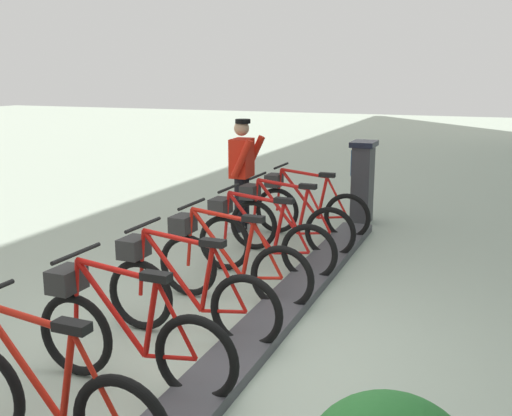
{
  "coord_description": "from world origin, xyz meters",
  "views": [
    {
      "loc": [
        -1.82,
        4.2,
        2.32
      ],
      "look_at": [
        0.5,
        -1.69,
        0.9
      ],
      "focal_mm": 42.59,
      "sensor_mm": 36.0,
      "label": 1
    }
  ],
  "objects_px": {
    "worker_near_rack": "(242,171)",
    "bike_docked_6": "(38,393)",
    "payment_kiosk": "(362,181)",
    "bike_docked_3": "(227,262)",
    "bike_docked_2": "(260,239)",
    "bike_docked_5": "(124,333)",
    "bike_docked_4": "(184,292)",
    "bike_docked_1": "(286,221)",
    "bike_docked_0": "(306,207)"
  },
  "relations": [
    {
      "from": "worker_near_rack",
      "to": "bike_docked_6",
      "type": "bearing_deg",
      "value": 99.86
    },
    {
      "from": "payment_kiosk",
      "to": "bike_docked_3",
      "type": "relative_size",
      "value": 0.74
    },
    {
      "from": "payment_kiosk",
      "to": "bike_docked_2",
      "type": "bearing_deg",
      "value": 79.06
    },
    {
      "from": "bike_docked_2",
      "to": "worker_near_rack",
      "type": "height_order",
      "value": "worker_near_rack"
    },
    {
      "from": "bike_docked_5",
      "to": "bike_docked_2",
      "type": "bearing_deg",
      "value": -90.0
    },
    {
      "from": "bike_docked_4",
      "to": "bike_docked_6",
      "type": "relative_size",
      "value": 1.0
    },
    {
      "from": "payment_kiosk",
      "to": "bike_docked_4",
      "type": "distance_m",
      "value": 4.85
    },
    {
      "from": "bike_docked_4",
      "to": "bike_docked_3",
      "type": "bearing_deg",
      "value": -90.0
    },
    {
      "from": "bike_docked_6",
      "to": "worker_near_rack",
      "type": "xyz_separation_m",
      "value": [
        0.95,
        -5.45,
        0.48
      ]
    },
    {
      "from": "payment_kiosk",
      "to": "bike_docked_1",
      "type": "bearing_deg",
      "value": 74.27
    },
    {
      "from": "bike_docked_0",
      "to": "bike_docked_5",
      "type": "height_order",
      "value": "same"
    },
    {
      "from": "bike_docked_0",
      "to": "bike_docked_3",
      "type": "relative_size",
      "value": 1.0
    },
    {
      "from": "bike_docked_1",
      "to": "bike_docked_2",
      "type": "bearing_deg",
      "value": 90.0
    },
    {
      "from": "bike_docked_1",
      "to": "bike_docked_6",
      "type": "xyz_separation_m",
      "value": [
        0.0,
        4.63,
        0.0
      ]
    },
    {
      "from": "bike_docked_1",
      "to": "bike_docked_4",
      "type": "relative_size",
      "value": 1.0
    },
    {
      "from": "bike_docked_0",
      "to": "bike_docked_6",
      "type": "distance_m",
      "value": 5.56
    },
    {
      "from": "bike_docked_0",
      "to": "bike_docked_5",
      "type": "xyz_separation_m",
      "value": [
        0.0,
        4.63,
        0.0
      ]
    },
    {
      "from": "bike_docked_0",
      "to": "bike_docked_4",
      "type": "height_order",
      "value": "same"
    },
    {
      "from": "bike_docked_3",
      "to": "bike_docked_6",
      "type": "relative_size",
      "value": 1.0
    },
    {
      "from": "bike_docked_4",
      "to": "bike_docked_1",
      "type": "bearing_deg",
      "value": -90.0
    },
    {
      "from": "bike_docked_4",
      "to": "bike_docked_5",
      "type": "height_order",
      "value": "same"
    },
    {
      "from": "bike_docked_3",
      "to": "worker_near_rack",
      "type": "xyz_separation_m",
      "value": [
        0.95,
        -2.67,
        0.48
      ]
    },
    {
      "from": "payment_kiosk",
      "to": "bike_docked_5",
      "type": "bearing_deg",
      "value": 84.31
    },
    {
      "from": "payment_kiosk",
      "to": "worker_near_rack",
      "type": "bearing_deg",
      "value": 38.66
    },
    {
      "from": "bike_docked_3",
      "to": "payment_kiosk",
      "type": "bearing_deg",
      "value": -98.37
    },
    {
      "from": "bike_docked_5",
      "to": "worker_near_rack",
      "type": "bearing_deg",
      "value": -78.17
    },
    {
      "from": "payment_kiosk",
      "to": "bike_docked_5",
      "type": "relative_size",
      "value": 0.74
    },
    {
      "from": "bike_docked_6",
      "to": "worker_near_rack",
      "type": "height_order",
      "value": "worker_near_rack"
    },
    {
      "from": "bike_docked_4",
      "to": "worker_near_rack",
      "type": "xyz_separation_m",
      "value": [
        0.95,
        -3.6,
        0.48
      ]
    },
    {
      "from": "bike_docked_1",
      "to": "bike_docked_4",
      "type": "xyz_separation_m",
      "value": [
        0.0,
        2.78,
        0.0
      ]
    },
    {
      "from": "bike_docked_0",
      "to": "worker_near_rack",
      "type": "height_order",
      "value": "worker_near_rack"
    },
    {
      "from": "bike_docked_1",
      "to": "bike_docked_3",
      "type": "relative_size",
      "value": 1.0
    },
    {
      "from": "payment_kiosk",
      "to": "worker_near_rack",
      "type": "height_order",
      "value": "worker_near_rack"
    },
    {
      "from": "payment_kiosk",
      "to": "bike_docked_1",
      "type": "relative_size",
      "value": 0.74
    },
    {
      "from": "payment_kiosk",
      "to": "bike_docked_5",
      "type": "distance_m",
      "value": 5.77
    },
    {
      "from": "bike_docked_0",
      "to": "bike_docked_2",
      "type": "height_order",
      "value": "same"
    },
    {
      "from": "bike_docked_1",
      "to": "bike_docked_4",
      "type": "bearing_deg",
      "value": 90.0
    },
    {
      "from": "payment_kiosk",
      "to": "bike_docked_5",
      "type": "height_order",
      "value": "payment_kiosk"
    },
    {
      "from": "bike_docked_1",
      "to": "bike_docked_3",
      "type": "height_order",
      "value": "same"
    },
    {
      "from": "worker_near_rack",
      "to": "bike_docked_0",
      "type": "bearing_deg",
      "value": -173.29
    },
    {
      "from": "bike_docked_1",
      "to": "worker_near_rack",
      "type": "xyz_separation_m",
      "value": [
        0.95,
        -0.82,
        0.48
      ]
    },
    {
      "from": "bike_docked_0",
      "to": "payment_kiosk",
      "type": "bearing_deg",
      "value": -117.39
    },
    {
      "from": "bike_docked_2",
      "to": "bike_docked_3",
      "type": "bearing_deg",
      "value": 90.0
    },
    {
      "from": "bike_docked_0",
      "to": "bike_docked_3",
      "type": "bearing_deg",
      "value": 90.0
    },
    {
      "from": "bike_docked_0",
      "to": "bike_docked_2",
      "type": "bearing_deg",
      "value": 90.0
    },
    {
      "from": "payment_kiosk",
      "to": "bike_docked_0",
      "type": "relative_size",
      "value": 0.74
    },
    {
      "from": "bike_docked_2",
      "to": "worker_near_rack",
      "type": "xyz_separation_m",
      "value": [
        0.95,
        -1.74,
        0.48
      ]
    },
    {
      "from": "bike_docked_1",
      "to": "bike_docked_6",
      "type": "distance_m",
      "value": 4.63
    },
    {
      "from": "bike_docked_6",
      "to": "bike_docked_4",
      "type": "bearing_deg",
      "value": -90.0
    },
    {
      "from": "worker_near_rack",
      "to": "bike_docked_1",
      "type": "bearing_deg",
      "value": 139.28
    }
  ]
}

